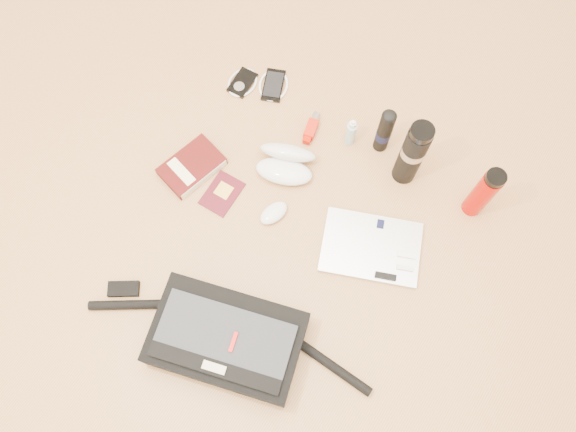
{
  "coord_description": "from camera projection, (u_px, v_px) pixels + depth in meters",
  "views": [
    {
      "loc": [
        0.33,
        -0.41,
        1.65
      ],
      "look_at": [
        -0.0,
        0.08,
        0.06
      ],
      "focal_mm": 35.0,
      "sensor_mm": 36.0,
      "label": 1
    }
  ],
  "objects": [
    {
      "name": "ground",
      "position": [
        274.0,
        244.0,
        1.72
      ],
      "size": [
        4.0,
        4.0,
        0.0
      ],
      "primitive_type": "plane",
      "color": "#AF7B49",
      "rests_on": "ground"
    },
    {
      "name": "messenger_bag",
      "position": [
        226.0,
        339.0,
        1.57
      ],
      "size": [
        0.82,
        0.37,
        0.12
      ],
      "rotation": [
        0.0,
        0.0,
        0.3
      ],
      "color": "black",
      "rests_on": "ground"
    },
    {
      "name": "laptop",
      "position": [
        371.0,
        248.0,
        1.71
      ],
      "size": [
        0.35,
        0.31,
        0.03
      ],
      "rotation": [
        0.0,
        0.0,
        0.4
      ],
      "color": "silver",
      "rests_on": "ground"
    },
    {
      "name": "book",
      "position": [
        192.0,
        167.0,
        1.8
      ],
      "size": [
        0.17,
        0.22,
        0.04
      ],
      "rotation": [
        0.0,
        0.0,
        -0.24
      ],
      "color": "#3F0A09",
      "rests_on": "ground"
    },
    {
      "name": "passport",
      "position": [
        222.0,
        193.0,
        1.78
      ],
      "size": [
        0.1,
        0.14,
        0.01
      ],
      "rotation": [
        0.0,
        0.0,
        0.05
      ],
      "color": "#470B16",
      "rests_on": "ground"
    },
    {
      "name": "mouse",
      "position": [
        274.0,
        213.0,
        1.74
      ],
      "size": [
        0.08,
        0.11,
        0.03
      ],
      "rotation": [
        0.0,
        0.0,
        -0.29
      ],
      "color": "silver",
      "rests_on": "ground"
    },
    {
      "name": "sunglasses_case",
      "position": [
        286.0,
        162.0,
        1.78
      ],
      "size": [
        0.23,
        0.21,
        0.11
      ],
      "rotation": [
        0.0,
        0.0,
        0.38
      ],
      "color": "silver",
      "rests_on": "ground"
    },
    {
      "name": "ipod",
      "position": [
        242.0,
        83.0,
        1.92
      ],
      "size": [
        0.1,
        0.11,
        0.01
      ],
      "rotation": [
        0.0,
        0.0,
        0.08
      ],
      "color": "black",
      "rests_on": "ground"
    },
    {
      "name": "phone",
      "position": [
        273.0,
        85.0,
        1.92
      ],
      "size": [
        0.13,
        0.14,
        0.01
      ],
      "rotation": [
        0.0,
        0.0,
        0.42
      ],
      "color": "black",
      "rests_on": "ground"
    },
    {
      "name": "inhaler",
      "position": [
        311.0,
        128.0,
        1.85
      ],
      "size": [
        0.05,
        0.12,
        0.03
      ],
      "rotation": [
        0.0,
        0.0,
        0.26
      ],
      "color": "#B51C0C",
      "rests_on": "ground"
    },
    {
      "name": "spray_bottle",
      "position": [
        351.0,
        133.0,
        1.8
      ],
      "size": [
        0.04,
        0.04,
        0.13
      ],
      "rotation": [
        0.0,
        0.0,
        0.36
      ],
      "color": "#99BECC",
      "rests_on": "ground"
    },
    {
      "name": "aerosol_can",
      "position": [
        385.0,
        131.0,
        1.75
      ],
      "size": [
        0.05,
        0.05,
        0.2
      ],
      "rotation": [
        0.0,
        0.0,
        -0.03
      ],
      "color": "black",
      "rests_on": "ground"
    },
    {
      "name": "thermos_black",
      "position": [
        412.0,
        154.0,
        1.67
      ],
      "size": [
        0.1,
        0.1,
        0.29
      ],
      "rotation": [
        0.0,
        0.0,
        0.42
      ],
      "color": "black",
      "rests_on": "ground"
    },
    {
      "name": "thermos_red",
      "position": [
        483.0,
        193.0,
        1.66
      ],
      "size": [
        0.07,
        0.07,
        0.24
      ],
      "rotation": [
        0.0,
        0.0,
        0.21
      ],
      "color": "#AB0500",
      "rests_on": "ground"
    }
  ]
}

